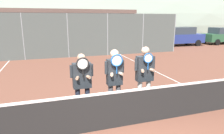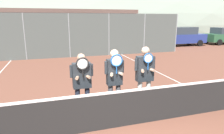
% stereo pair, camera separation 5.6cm
% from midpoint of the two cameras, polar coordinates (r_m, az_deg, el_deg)
% --- Properties ---
extents(ground_plane, '(120.00, 120.00, 0.00)m').
position_cam_midpoint_polar(ground_plane, '(5.08, 0.15, -17.06)').
color(ground_plane, brown).
extents(hill_distant, '(133.98, 74.43, 26.05)m').
position_cam_midpoint_polar(hill_distant, '(57.10, -16.23, 10.48)').
color(hill_distant, gray).
rests_on(hill_distant, ground_plane).
extents(clubhouse_building, '(12.99, 5.50, 3.47)m').
position_cam_midpoint_polar(clubhouse_building, '(21.65, -11.91, 11.12)').
color(clubhouse_building, '#9EA3A8').
rests_on(clubhouse_building, ground_plane).
extents(fence_back, '(16.82, 0.06, 2.96)m').
position_cam_midpoint_polar(fence_back, '(13.93, -11.97, 8.74)').
color(fence_back, gray).
rests_on(fence_back, ground_plane).
extents(tennis_net, '(10.09, 0.09, 1.05)m').
position_cam_midpoint_polar(tennis_net, '(4.85, 0.15, -12.09)').
color(tennis_net, gray).
rests_on(tennis_net, ground_plane).
extents(court_line_right_sideline, '(0.05, 16.00, 0.01)m').
position_cam_midpoint_polar(court_line_right_sideline, '(9.15, 17.21, -3.45)').
color(court_line_right_sideline, white).
rests_on(court_line_right_sideline, ground_plane).
extents(player_leftmost, '(0.61, 0.34, 1.73)m').
position_cam_midpoint_polar(player_leftmost, '(5.26, -8.27, -3.78)').
color(player_leftmost, '#232838').
rests_on(player_leftmost, ground_plane).
extents(player_center_left, '(0.54, 0.34, 1.82)m').
position_cam_midpoint_polar(player_center_left, '(5.30, 1.00, -2.90)').
color(player_center_left, '#56565B').
rests_on(player_center_left, ground_plane).
extents(player_center_right, '(0.61, 0.34, 1.86)m').
position_cam_midpoint_polar(player_center_right, '(5.65, 9.62, -1.78)').
color(player_center_right, white).
rests_on(player_center_right, ground_plane).
extents(car_left_of_center, '(4.61, 2.01, 1.70)m').
position_cam_midpoint_polar(car_left_of_center, '(16.60, -11.12, 7.43)').
color(car_left_of_center, navy).
rests_on(car_left_of_center, ground_plane).
extents(car_center, '(4.46, 2.03, 1.79)m').
position_cam_midpoint_polar(car_center, '(18.34, 5.43, 8.30)').
color(car_center, '#B2B7BC').
rests_on(car_center, ground_plane).
extents(car_right_of_center, '(4.75, 1.95, 1.82)m').
position_cam_midpoint_polar(car_right_of_center, '(20.92, 19.23, 8.30)').
color(car_right_of_center, navy).
rests_on(car_right_of_center, ground_plane).
extents(car_far_right, '(4.16, 1.93, 1.72)m').
position_cam_midpoint_polar(car_far_right, '(24.28, 29.37, 7.85)').
color(car_far_right, '#285638').
rests_on(car_far_right, ground_plane).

